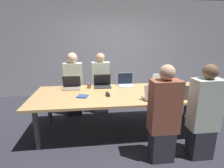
% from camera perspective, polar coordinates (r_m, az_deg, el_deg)
% --- Properties ---
extents(ground_plane, '(24.00, 24.00, 0.00)m').
position_cam_1_polar(ground_plane, '(3.53, 4.18, -14.36)').
color(ground_plane, '#2D2D38').
extents(curtain_wall, '(12.00, 0.06, 2.80)m').
position_cam_1_polar(curtain_wall, '(5.40, -0.39, 11.54)').
color(curtain_wall, '#ADADB2').
rests_on(curtain_wall, ground_plane).
extents(conference_table, '(3.34, 1.26, 0.74)m').
position_cam_1_polar(conference_table, '(3.25, 4.41, -3.82)').
color(conference_table, tan).
rests_on(conference_table, ground_plane).
extents(laptop_far_right, '(0.34, 0.25, 0.25)m').
position_cam_1_polar(laptop_far_right, '(3.88, 15.40, 0.76)').
color(laptop_far_right, silver).
rests_on(laptop_far_right, conference_table).
extents(laptop_near_midright, '(0.32, 0.25, 0.25)m').
position_cam_1_polar(laptop_near_midright, '(2.94, 13.27, -3.65)').
color(laptop_near_midright, gray).
rests_on(laptop_near_midright, conference_table).
extents(person_near_midright, '(0.40, 0.24, 1.39)m').
position_cam_1_polar(person_near_midright, '(2.54, 16.51, -10.08)').
color(person_near_midright, '#2D2D38').
rests_on(person_near_midright, ground_plane).
extents(bottle_near_midright, '(0.06, 0.06, 0.22)m').
position_cam_1_polar(bottle_near_midright, '(3.15, 16.31, -2.16)').
color(bottle_near_midright, green).
rests_on(bottle_near_midright, conference_table).
extents(laptop_near_right, '(0.33, 0.22, 0.22)m').
position_cam_1_polar(laptop_near_right, '(3.18, 23.23, -3.16)').
color(laptop_near_right, '#333338').
rests_on(laptop_near_right, conference_table).
extents(person_near_right, '(0.40, 0.24, 1.39)m').
position_cam_1_polar(person_near_right, '(2.82, 27.82, -8.80)').
color(person_near_right, '#2D2D38').
rests_on(person_near_right, ground_plane).
extents(laptop_far_left, '(0.36, 0.26, 0.26)m').
position_cam_1_polar(laptop_far_left, '(3.57, -13.09, -0.28)').
color(laptop_far_left, gray).
rests_on(laptop_far_left, conference_table).
extents(person_far_left, '(0.40, 0.24, 1.41)m').
position_cam_1_polar(person_far_left, '(4.01, -12.39, -0.37)').
color(person_far_left, '#2D2D38').
rests_on(person_far_left, ground_plane).
extents(laptop_far_midleft, '(0.35, 0.27, 0.26)m').
position_cam_1_polar(laptop_far_midleft, '(3.61, -3.15, 0.27)').
color(laptop_far_midleft, '#333338').
rests_on(laptop_far_midleft, conference_table).
extents(person_far_midleft, '(0.40, 0.24, 1.39)m').
position_cam_1_polar(person_far_midleft, '(4.05, -3.68, -0.08)').
color(person_far_midleft, '#2D2D38').
rests_on(person_far_midleft, ground_plane).
extents(cup_far_midleft, '(0.07, 0.07, 0.10)m').
position_cam_1_polar(cup_far_midleft, '(3.53, -7.45, -0.57)').
color(cup_far_midleft, brown).
rests_on(cup_far_midleft, conference_table).
extents(laptop_far_center, '(0.31, 0.26, 0.26)m').
position_cam_1_polar(laptop_far_center, '(3.70, 4.45, 0.66)').
color(laptop_far_center, silver).
rests_on(laptop_far_center, conference_table).
extents(stapler, '(0.06, 0.15, 0.05)m').
position_cam_1_polar(stapler, '(3.06, -1.41, -3.39)').
color(stapler, black).
rests_on(stapler, conference_table).
extents(notebook, '(0.21, 0.21, 0.02)m').
position_cam_1_polar(notebook, '(3.05, -9.61, -3.98)').
color(notebook, '#2D4C8C').
rests_on(notebook, conference_table).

